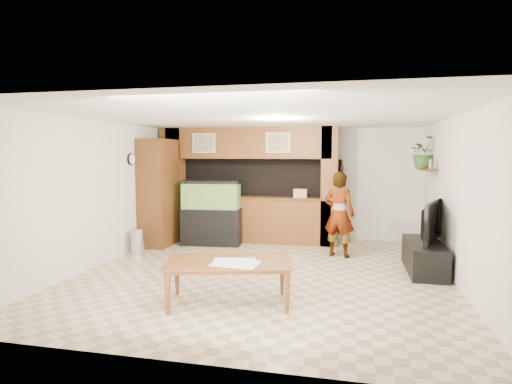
% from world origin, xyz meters
% --- Properties ---
extents(floor, '(6.50, 6.50, 0.00)m').
position_xyz_m(floor, '(0.00, 0.00, 0.00)').
color(floor, '#C9B48B').
rests_on(floor, ground).
extents(ceiling, '(6.50, 6.50, 0.00)m').
position_xyz_m(ceiling, '(0.00, 0.00, 2.60)').
color(ceiling, white).
rests_on(ceiling, wall_back).
extents(wall_back, '(6.00, 0.00, 6.00)m').
position_xyz_m(wall_back, '(0.00, 3.25, 1.30)').
color(wall_back, silver).
rests_on(wall_back, floor).
extents(wall_left, '(0.00, 6.50, 6.50)m').
position_xyz_m(wall_left, '(-3.00, 0.00, 1.30)').
color(wall_left, silver).
rests_on(wall_left, floor).
extents(wall_right, '(0.00, 6.50, 6.50)m').
position_xyz_m(wall_right, '(3.00, 0.00, 1.30)').
color(wall_right, silver).
rests_on(wall_right, floor).
extents(partition, '(4.20, 0.99, 2.60)m').
position_xyz_m(partition, '(-0.95, 2.64, 1.31)').
color(partition, brown).
rests_on(partition, floor).
extents(wall_clock, '(0.05, 0.25, 0.25)m').
position_xyz_m(wall_clock, '(-2.97, 1.00, 1.90)').
color(wall_clock, black).
rests_on(wall_clock, wall_left).
extents(wall_shelf, '(0.25, 0.90, 0.04)m').
position_xyz_m(wall_shelf, '(2.85, 1.95, 1.70)').
color(wall_shelf, brown).
rests_on(wall_shelf, wall_right).
extents(pantry_cabinet, '(0.58, 0.95, 2.32)m').
position_xyz_m(pantry_cabinet, '(-2.70, 1.67, 1.16)').
color(pantry_cabinet, brown).
rests_on(pantry_cabinet, floor).
extents(trash_can, '(0.28, 0.28, 0.50)m').
position_xyz_m(trash_can, '(-2.76, 0.80, 0.25)').
color(trash_can, '#B2B2B7').
rests_on(trash_can, floor).
extents(aquarium, '(1.29, 0.48, 1.43)m').
position_xyz_m(aquarium, '(-1.59, 1.95, 0.70)').
color(aquarium, black).
rests_on(aquarium, floor).
extents(tv_stand, '(0.56, 1.53, 0.51)m').
position_xyz_m(tv_stand, '(2.65, 0.67, 0.25)').
color(tv_stand, black).
rests_on(tv_stand, floor).
extents(television, '(0.56, 1.21, 0.71)m').
position_xyz_m(television, '(2.65, 0.67, 0.86)').
color(television, black).
rests_on(television, tv_stand).
extents(photo_frame, '(0.03, 0.14, 0.18)m').
position_xyz_m(photo_frame, '(2.85, 1.60, 1.81)').
color(photo_frame, tan).
rests_on(photo_frame, wall_shelf).
extents(potted_plant, '(0.72, 0.68, 0.64)m').
position_xyz_m(potted_plant, '(2.82, 2.22, 2.04)').
color(potted_plant, '#355C25').
rests_on(potted_plant, wall_shelf).
extents(person, '(0.70, 0.56, 1.66)m').
position_xyz_m(person, '(1.20, 1.45, 0.83)').
color(person, '#9E7856').
rests_on(person, floor).
extents(microphone, '(0.03, 0.10, 0.15)m').
position_xyz_m(microphone, '(1.25, 1.29, 1.71)').
color(microphone, black).
rests_on(microphone, person).
extents(dining_table, '(1.83, 1.30, 0.58)m').
position_xyz_m(dining_table, '(-0.15, -1.62, 0.29)').
color(dining_table, brown).
rests_on(dining_table, floor).
extents(newspaper_a, '(0.63, 0.51, 0.01)m').
position_xyz_m(newspaper_a, '(-0.07, -1.63, 0.59)').
color(newspaper_a, silver).
rests_on(newspaper_a, dining_table).
extents(newspaper_b, '(0.63, 0.48, 0.01)m').
position_xyz_m(newspaper_b, '(-0.02, -1.71, 0.59)').
color(newspaper_b, silver).
rests_on(newspaper_b, dining_table).
extents(counter_box, '(0.30, 0.20, 0.19)m').
position_xyz_m(counter_box, '(0.32, 2.45, 1.14)').
color(counter_box, tan).
rests_on(counter_box, partition).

